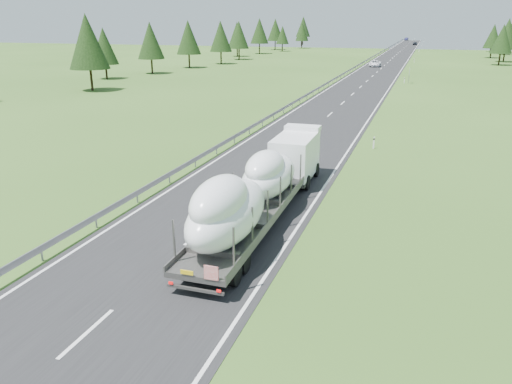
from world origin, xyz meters
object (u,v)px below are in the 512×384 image
(highway_sign, at_px, (409,73))
(distant_car_blue, at_px, (406,39))
(boat_truck, at_px, (260,184))
(distant_van, at_px, (375,64))
(distant_car_dark, at_px, (415,43))

(highway_sign, relative_size, distant_car_blue, 0.54)
(boat_truck, height_order, distant_car_blue, boat_truck)
(distant_van, distance_m, distant_car_dark, 124.57)
(distant_car_blue, bearing_deg, boat_truck, -83.86)
(distant_car_dark, bearing_deg, boat_truck, -87.45)
(highway_sign, distance_m, boat_truck, 68.72)
(highway_sign, height_order, boat_truck, boat_truck)
(highway_sign, relative_size, boat_truck, 0.14)
(distant_van, bearing_deg, distant_car_blue, 91.26)
(distant_van, xyz_separation_m, distant_car_blue, (-1.43, 185.72, 0.07))
(distant_car_dark, bearing_deg, highway_sign, -85.83)
(highway_sign, height_order, distant_car_blue, highway_sign)
(boat_truck, bearing_deg, highway_sign, 86.07)
(highway_sign, bearing_deg, distant_car_blue, 92.75)
(highway_sign, xyz_separation_m, distant_car_blue, (-10.50, 218.43, -1.02))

